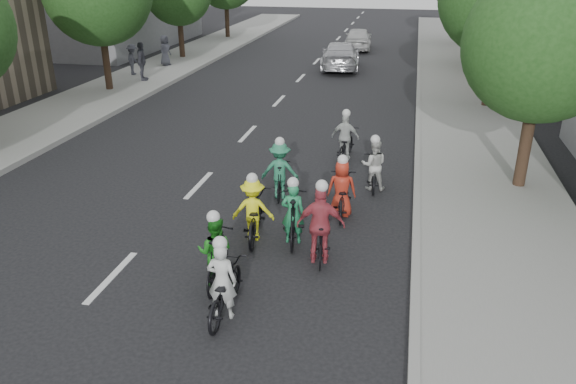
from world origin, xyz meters
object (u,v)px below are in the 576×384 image
(cyclist_0, at_px, (224,288))
(cyclist_2, at_px, (254,214))
(cyclist_7, at_px, (280,174))
(spectator_0, at_px, (133,59))
(cyclist_6, at_px, (374,170))
(follow_car_lead, at_px, (340,55))
(cyclist_5, at_px, (294,216))
(follow_car_trail, at_px, (358,38))
(cyclist_3, at_px, (321,231))
(spectator_1, at_px, (142,61))
(cyclist_8, at_px, (345,142))
(cyclist_4, at_px, (342,193))
(cyclist_1, at_px, (217,255))
(spectator_2, at_px, (165,50))

(cyclist_0, distance_m, cyclist_2, 2.99)
(cyclist_7, xyz_separation_m, spectator_0, (-11.04, 13.59, 0.28))
(cyclist_6, relative_size, follow_car_lead, 0.33)
(cyclist_5, distance_m, follow_car_trail, 27.67)
(cyclist_3, xyz_separation_m, spectator_1, (-11.52, 15.51, 0.39))
(cyclist_2, xyz_separation_m, follow_car_lead, (-0.72, 20.76, 0.14))
(cyclist_8, bearing_deg, cyclist_4, 102.12)
(cyclist_2, height_order, cyclist_8, cyclist_8)
(cyclist_7, relative_size, spectator_0, 1.08)
(cyclist_2, bearing_deg, cyclist_5, 175.15)
(cyclist_4, distance_m, cyclist_8, 4.12)
(cyclist_3, relative_size, cyclist_7, 1.11)
(cyclist_1, distance_m, cyclist_4, 4.20)
(cyclist_8, bearing_deg, spectator_0, -33.14)
(spectator_1, relative_size, spectator_2, 1.13)
(cyclist_1, bearing_deg, cyclist_4, -124.89)
(cyclist_1, distance_m, follow_car_trail, 29.72)
(cyclist_1, xyz_separation_m, cyclist_8, (1.59, 7.79, -0.06))
(follow_car_trail, relative_size, spectator_1, 2.29)
(cyclist_0, relative_size, spectator_1, 0.99)
(follow_car_lead, bearing_deg, spectator_1, 27.36)
(cyclist_0, xyz_separation_m, cyclist_5, (0.65, 3.04, 0.06))
(cyclist_1, bearing_deg, cyclist_2, -102.02)
(spectator_1, bearing_deg, spectator_2, -10.44)
(cyclist_6, height_order, follow_car_trail, cyclist_6)
(spectator_0, distance_m, spectator_2, 2.86)
(cyclist_0, height_order, follow_car_trail, cyclist_0)
(follow_car_trail, bearing_deg, cyclist_0, 87.33)
(follow_car_trail, bearing_deg, cyclist_7, 87.13)
(cyclist_7, bearing_deg, cyclist_4, 149.56)
(follow_car_lead, relative_size, follow_car_trail, 1.19)
(cyclist_4, distance_m, cyclist_5, 1.84)
(cyclist_8, distance_m, follow_car_trail, 22.00)
(cyclist_0, distance_m, cyclist_1, 1.07)
(follow_car_trail, relative_size, spectator_2, 2.58)
(cyclist_5, relative_size, follow_car_lead, 0.38)
(cyclist_4, relative_size, cyclist_8, 1.03)
(cyclist_7, distance_m, spectator_1, 15.85)
(cyclist_1, bearing_deg, cyclist_7, -99.72)
(cyclist_7, distance_m, follow_car_trail, 25.27)
(cyclist_5, height_order, spectator_1, spectator_1)
(follow_car_lead, bearing_deg, cyclist_3, 90.56)
(cyclist_0, bearing_deg, cyclist_7, -88.69)
(cyclist_1, bearing_deg, cyclist_0, 109.27)
(cyclist_1, height_order, cyclist_7, cyclist_7)
(cyclist_1, height_order, spectator_1, spectator_1)
(cyclist_0, xyz_separation_m, cyclist_1, (-0.46, 0.96, 0.08))
(spectator_2, bearing_deg, spectator_0, 177.52)
(cyclist_5, xyz_separation_m, spectator_1, (-10.77, 14.73, 0.48))
(cyclist_7, height_order, spectator_0, spectator_0)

